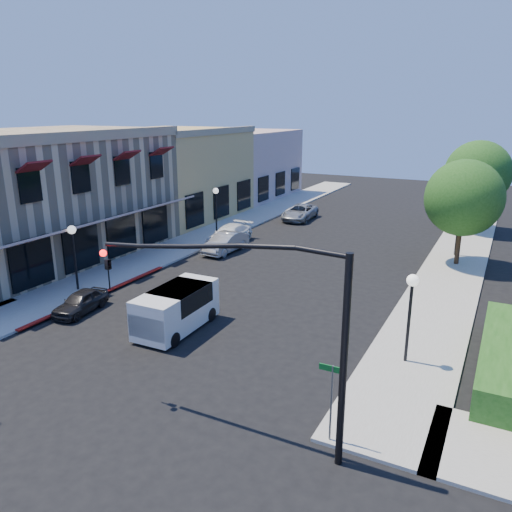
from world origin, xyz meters
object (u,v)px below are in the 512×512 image
at_px(street_tree_b, 478,173).
at_px(white_van, 176,307).
at_px(street_tree_a, 464,198).
at_px(parked_car_a, 81,302).
at_px(signal_mast_arm, 269,311).
at_px(parked_car_c, 229,235).
at_px(lamppost_left_far, 216,199).
at_px(lamppost_right_near, 411,296).
at_px(lamppost_left_near, 73,241).
at_px(parked_car_d, 300,212).
at_px(street_name_sign, 332,391).
at_px(parked_car_b, 226,243).
at_px(lamppost_right_far, 459,215).

distance_m(street_tree_b, white_van, 27.57).
relative_size(street_tree_a, parked_car_a, 2.11).
xyz_separation_m(signal_mast_arm, parked_car_c, (-12.06, 18.50, -3.43)).
bearing_deg(street_tree_b, lamppost_left_far, -149.97).
bearing_deg(street_tree_b, lamppost_right_near, -90.72).
bearing_deg(signal_mast_arm, lamppost_left_near, 155.63).
bearing_deg(street_tree_b, parked_car_d, -170.46).
distance_m(street_name_sign, parked_car_a, 14.27).
bearing_deg(signal_mast_arm, parked_car_c, 123.09).
distance_m(lamppost_left_near, lamppost_left_far, 14.00).
xyz_separation_m(lamppost_right_near, parked_car_d, (-13.30, 21.71, -2.09)).
bearing_deg(lamppost_left_far, lamppost_left_near, -90.00).
height_order(parked_car_b, parked_car_c, parked_car_c).
xyz_separation_m(street_tree_a, lamppost_left_near, (-17.30, -14.00, -1.46)).
xyz_separation_m(street_name_sign, white_van, (-8.50, 4.27, -0.62)).
xyz_separation_m(street_tree_b, signal_mast_arm, (-2.94, -30.50, -0.46)).
bearing_deg(parked_car_c, signal_mast_arm, -57.17).
height_order(street_tree_a, street_tree_b, street_tree_b).
bearing_deg(white_van, parked_car_b, 110.62).
xyz_separation_m(lamppost_right_far, parked_car_c, (-14.70, -4.00, -2.08)).
bearing_deg(parked_car_d, lamppost_left_near, -102.39).
relative_size(parked_car_b, parked_car_d, 0.85).
relative_size(street_name_sign, lamppost_left_far, 0.70).
distance_m(street_tree_a, white_van, 18.63).
xyz_separation_m(signal_mast_arm, white_van, (-6.86, 4.97, -3.01)).
distance_m(street_tree_b, parked_car_a, 30.28).
bearing_deg(parked_car_c, street_tree_a, 7.34).
height_order(street_tree_b, parked_car_a, street_tree_b).
distance_m(lamppost_left_near, lamppost_right_near, 17.00).
xyz_separation_m(street_name_sign, lamppost_right_far, (1.00, 21.80, 1.04)).
distance_m(street_name_sign, parked_car_c, 22.49).
relative_size(street_tree_a, lamppost_right_near, 1.82).
bearing_deg(parked_car_c, lamppost_right_near, -39.48).
bearing_deg(lamppost_left_far, street_tree_a, 0.00).
bearing_deg(street_tree_a, lamppost_left_far, 180.00).
relative_size(lamppost_right_near, parked_car_c, 0.79).
height_order(signal_mast_arm, parked_car_b, signal_mast_arm).
bearing_deg(street_tree_b, street_name_sign, -92.50).
height_order(street_name_sign, lamppost_right_near, lamppost_right_near).
xyz_separation_m(white_van, parked_car_a, (-5.20, -0.47, -0.56)).
distance_m(lamppost_right_near, white_van, 9.76).
xyz_separation_m(lamppost_left_near, lamppost_left_far, (0.00, 14.00, 0.00)).
height_order(lamppost_left_near, white_van, lamppost_left_near).
relative_size(street_tree_b, street_name_sign, 2.81).
distance_m(street_tree_a, parked_car_c, 15.54).
xyz_separation_m(signal_mast_arm, lamppost_right_near, (2.64, 6.50, -1.35)).
bearing_deg(parked_car_d, parked_car_b, -95.41).
bearing_deg(parked_car_a, parked_car_b, 79.30).
relative_size(street_tree_b, lamppost_left_far, 1.97).
height_order(lamppost_right_near, white_van, lamppost_right_near).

